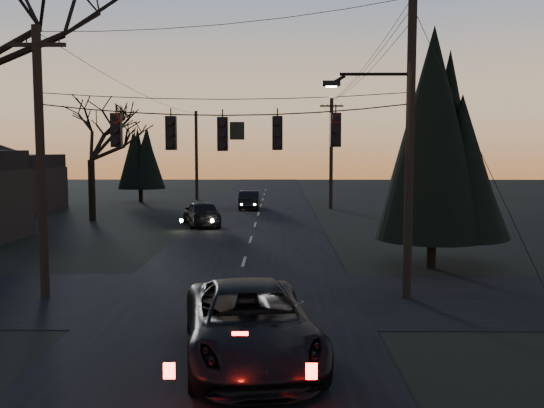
{
  "coord_description": "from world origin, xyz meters",
  "views": [
    {
      "loc": [
        1.43,
        -8.86,
        4.78
      ],
      "look_at": [
        1.23,
        10.14,
        2.98
      ],
      "focal_mm": 40.0,
      "sensor_mm": 36.0,
      "label": 1
    }
  ],
  "objects_px": {
    "sedan_oncoming_b": "(249,200)",
    "utility_pole_left": "(46,297)",
    "utility_pole_far_r": "(331,209)",
    "evergreen_right": "(434,150)",
    "sedan_oncoming_a": "(202,213)",
    "utility_pole_right": "(407,298)",
    "utility_pole_far_l": "(197,200)",
    "suv_near": "(250,324)"
  },
  "relations": [
    {
      "from": "utility_pole_left",
      "to": "sedan_oncoming_a",
      "type": "height_order",
      "value": "utility_pole_left"
    },
    {
      "from": "utility_pole_right",
      "to": "utility_pole_left",
      "type": "relative_size",
      "value": 1.18
    },
    {
      "from": "evergreen_right",
      "to": "utility_pole_far_r",
      "type": "bearing_deg",
      "value": 94.9
    },
    {
      "from": "utility_pole_right",
      "to": "utility_pole_far_r",
      "type": "distance_m",
      "value": 28.0
    },
    {
      "from": "utility_pole_far_l",
      "to": "sedan_oncoming_a",
      "type": "relative_size",
      "value": 1.73
    },
    {
      "from": "utility_pole_left",
      "to": "utility_pole_far_r",
      "type": "bearing_deg",
      "value": 67.67
    },
    {
      "from": "utility_pole_far_l",
      "to": "sedan_oncoming_b",
      "type": "distance_m",
      "value": 10.0
    },
    {
      "from": "evergreen_right",
      "to": "suv_near",
      "type": "height_order",
      "value": "evergreen_right"
    },
    {
      "from": "utility_pole_right",
      "to": "sedan_oncoming_b",
      "type": "distance_m",
      "value": 28.21
    },
    {
      "from": "evergreen_right",
      "to": "sedan_oncoming_a",
      "type": "relative_size",
      "value": 1.75
    },
    {
      "from": "evergreen_right",
      "to": "sedan_oncoming_a",
      "type": "bearing_deg",
      "value": 130.31
    },
    {
      "from": "utility_pole_left",
      "to": "suv_near",
      "type": "height_order",
      "value": "utility_pole_left"
    },
    {
      "from": "evergreen_right",
      "to": "utility_pole_left",
      "type": "bearing_deg",
      "value": -160.26
    },
    {
      "from": "sedan_oncoming_b",
      "to": "utility_pole_left",
      "type": "bearing_deg",
      "value": 78.68
    },
    {
      "from": "utility_pole_right",
      "to": "utility_pole_far_l",
      "type": "bearing_deg",
      "value": 107.72
    },
    {
      "from": "suv_near",
      "to": "sedan_oncoming_b",
      "type": "distance_m",
      "value": 33.23
    },
    {
      "from": "evergreen_right",
      "to": "sedan_oncoming_b",
      "type": "xyz_separation_m",
      "value": [
        -8.28,
        22.65,
        -3.95
      ]
    },
    {
      "from": "sedan_oncoming_b",
      "to": "utility_pole_right",
      "type": "bearing_deg",
      "value": 102.3
    },
    {
      "from": "utility_pole_left",
      "to": "utility_pole_far_l",
      "type": "height_order",
      "value": "utility_pole_left"
    },
    {
      "from": "sedan_oncoming_a",
      "to": "sedan_oncoming_b",
      "type": "height_order",
      "value": "sedan_oncoming_a"
    },
    {
      "from": "utility_pole_left",
      "to": "sedan_oncoming_b",
      "type": "bearing_deg",
      "value": 79.29
    },
    {
      "from": "utility_pole_left",
      "to": "sedan_oncoming_a",
      "type": "xyz_separation_m",
      "value": [
        2.8,
        17.43,
        0.79
      ]
    },
    {
      "from": "utility_pole_right",
      "to": "utility_pole_left",
      "type": "xyz_separation_m",
      "value": [
        -11.5,
        0.0,
        0.0
      ]
    },
    {
      "from": "utility_pole_right",
      "to": "suv_near",
      "type": "height_order",
      "value": "utility_pole_right"
    },
    {
      "from": "utility_pole_far_r",
      "to": "utility_pole_far_l",
      "type": "xyz_separation_m",
      "value": [
        -11.5,
        8.0,
        0.0
      ]
    },
    {
      "from": "utility_pole_left",
      "to": "evergreen_right",
      "type": "distance_m",
      "value": 15.06
    },
    {
      "from": "utility_pole_far_r",
      "to": "sedan_oncoming_b",
      "type": "xyz_separation_m",
      "value": [
        -6.3,
        -0.51,
        0.71
      ]
    },
    {
      "from": "suv_near",
      "to": "utility_pole_right",
      "type": "bearing_deg",
      "value": 41.78
    },
    {
      "from": "utility_pole_far_l",
      "to": "suv_near",
      "type": "xyz_separation_m",
      "value": [
        6.8,
        -41.7,
        0.84
      ]
    },
    {
      "from": "utility_pole_far_l",
      "to": "sedan_oncoming_b",
      "type": "bearing_deg",
      "value": -58.58
    },
    {
      "from": "utility_pole_right",
      "to": "sedan_oncoming_b",
      "type": "xyz_separation_m",
      "value": [
        -6.3,
        27.49,
        0.71
      ]
    },
    {
      "from": "utility_pole_right",
      "to": "utility_pole_left",
      "type": "distance_m",
      "value": 11.5
    },
    {
      "from": "utility_pole_left",
      "to": "utility_pole_far_l",
      "type": "distance_m",
      "value": 36.0
    },
    {
      "from": "utility_pole_far_l",
      "to": "sedan_oncoming_a",
      "type": "bearing_deg",
      "value": -81.42
    },
    {
      "from": "utility_pole_left",
      "to": "utility_pole_far_l",
      "type": "relative_size",
      "value": 1.06
    },
    {
      "from": "utility_pole_right",
      "to": "suv_near",
      "type": "bearing_deg",
      "value": -129.51
    },
    {
      "from": "sedan_oncoming_a",
      "to": "sedan_oncoming_b",
      "type": "relative_size",
      "value": 1.08
    },
    {
      "from": "utility_pole_left",
      "to": "evergreen_right",
      "type": "relative_size",
      "value": 1.05
    },
    {
      "from": "utility_pole_left",
      "to": "sedan_oncoming_b",
      "type": "relative_size",
      "value": 1.98
    },
    {
      "from": "utility_pole_far_r",
      "to": "evergreen_right",
      "type": "xyz_separation_m",
      "value": [
        1.98,
        -23.16,
        4.66
      ]
    },
    {
      "from": "utility_pole_right",
      "to": "sedan_oncoming_a",
      "type": "xyz_separation_m",
      "value": [
        -8.7,
        17.43,
        0.79
      ]
    },
    {
      "from": "utility_pole_far_r",
      "to": "sedan_oncoming_a",
      "type": "distance_m",
      "value": 13.71
    }
  ]
}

